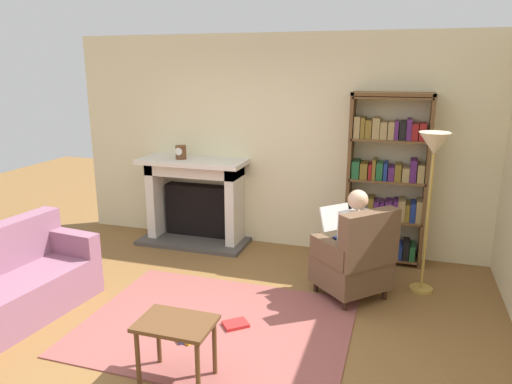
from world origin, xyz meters
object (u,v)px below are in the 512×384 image
Objects in this scene: bookshelf at (387,182)px; armchair_reading at (356,259)px; fireplace at (196,198)px; seated_reader at (349,237)px; floor_lamp at (433,158)px; sofa_floral at (3,289)px; mantel_clock at (181,152)px; side_table at (176,331)px.

armchair_reading is (-0.21, -1.10, -0.56)m from bookshelf.
fireplace is 2.47m from armchair_reading.
seated_reader is (-0.30, -1.02, -0.36)m from bookshelf.
floor_lamp is at bearing -57.83° from bookshelf.
floor_lamp is (3.71, 1.81, 1.10)m from sofa_floral.
fireplace is 0.86× the size of floor_lamp.
bookshelf is (2.59, 0.14, -0.24)m from mantel_clock.
sofa_floral is 1.05× the size of floor_lamp.
bookshelf is 1.12m from seated_reader.
side_table is (1.26, -2.71, -0.81)m from mantel_clock.
fireplace is 2.47m from bookshelf.
side_table is 0.33× the size of floor_lamp.
sofa_floral is 4.27m from floor_lamp.
side_table is 2.96m from floor_lamp.
sofa_floral is 1.95m from side_table.
mantel_clock reaches higher than sofa_floral.
sofa_floral is (-3.04, -1.43, -0.10)m from armchair_reading.
fireplace is at bearing 166.82° from floor_lamp.
bookshelf reaches higher than seated_reader.
seated_reader is 3.33m from sofa_floral.
floor_lamp reaches higher than seated_reader.
side_table is (-1.03, -1.83, -0.21)m from seated_reader.
floor_lamp is at bearing -57.73° from sofa_floral.
bookshelf reaches higher than armchair_reading.
armchair_reading is (2.23, -1.06, -0.17)m from fireplace.
armchair_reading is at bearing 57.44° from side_table.
seated_reader is 1.14m from floor_lamp.
fireplace is at bearing -71.83° from armchair_reading.
sofa_floral is (-0.81, -2.49, -0.28)m from fireplace.
floor_lamp is (2.89, -0.68, 0.82)m from fireplace.
seated_reader reaches higher than sofa_floral.
bookshelf is at bearing 122.17° from floor_lamp.
floor_lamp reaches higher than mantel_clock.
bookshelf is at bearing -46.02° from sofa_floral.
seated_reader is at bearing -56.78° from sofa_floral.
seated_reader is (-0.08, 0.08, 0.20)m from armchair_reading.
mantel_clock is 2.68m from armchair_reading.
armchair_reading is 0.23m from seated_reader.
sofa_floral is at bearing -142.23° from bookshelf.
fireplace reaches higher than armchair_reading.
seated_reader is (2.29, -0.88, -0.60)m from mantel_clock.
seated_reader is at bearing -24.60° from fireplace.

